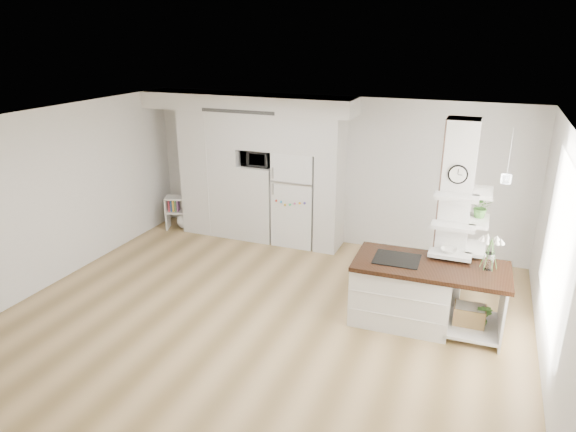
% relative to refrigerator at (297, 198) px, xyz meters
% --- Properties ---
extents(floor, '(7.00, 6.00, 0.01)m').
position_rel_refrigerator_xyz_m(floor, '(0.53, -2.68, -0.88)').
color(floor, tan).
rests_on(floor, ground).
extents(room, '(7.04, 6.04, 2.72)m').
position_rel_refrigerator_xyz_m(room, '(0.53, -2.68, 0.98)').
color(room, white).
rests_on(room, ground).
extents(cabinet_wall, '(4.00, 0.71, 2.70)m').
position_rel_refrigerator_xyz_m(cabinet_wall, '(-0.92, -0.01, 0.63)').
color(cabinet_wall, silver).
rests_on(cabinet_wall, floor).
extents(refrigerator, '(0.78, 0.69, 1.75)m').
position_rel_refrigerator_xyz_m(refrigerator, '(0.00, 0.00, 0.00)').
color(refrigerator, white).
rests_on(refrigerator, floor).
extents(column, '(0.69, 0.90, 2.70)m').
position_rel_refrigerator_xyz_m(column, '(2.90, -1.55, 0.48)').
color(column, silver).
rests_on(column, floor).
extents(window, '(0.00, 2.40, 2.40)m').
position_rel_refrigerator_xyz_m(window, '(4.00, -2.38, 0.62)').
color(window, white).
rests_on(window, room).
extents(pendant_light, '(0.12, 0.12, 0.10)m').
position_rel_refrigerator_xyz_m(pendant_light, '(2.23, -2.53, 1.24)').
color(pendant_light, white).
rests_on(pendant_light, room).
extents(kitchen_island, '(2.00, 0.99, 1.46)m').
position_rel_refrigerator_xyz_m(kitchen_island, '(2.42, -2.07, -0.41)').
color(kitchen_island, silver).
rests_on(kitchen_island, floor).
extents(bookshelf, '(0.64, 0.49, 0.66)m').
position_rel_refrigerator_xyz_m(bookshelf, '(-2.40, -0.18, -0.58)').
color(bookshelf, silver).
rests_on(bookshelf, floor).
extents(floor_plant_a, '(0.31, 0.28, 0.46)m').
position_rel_refrigerator_xyz_m(floor_plant_a, '(3.33, -2.05, -0.65)').
color(floor_plant_a, '#3F762F').
rests_on(floor_plant_a, floor).
extents(floor_plant_b, '(0.36, 0.36, 0.49)m').
position_rel_refrigerator_xyz_m(floor_plant_b, '(2.65, -1.30, -0.63)').
color(floor_plant_b, '#3F762F').
rests_on(floor_plant_b, floor).
extents(microwave, '(0.54, 0.37, 0.30)m').
position_rel_refrigerator_xyz_m(microwave, '(-0.75, -0.06, 0.69)').
color(microwave, '#2D2D2D').
rests_on(microwave, cabinet_wall).
extents(shelf_plant, '(0.27, 0.23, 0.30)m').
position_rel_refrigerator_xyz_m(shelf_plant, '(3.15, -1.38, 0.65)').
color(shelf_plant, '#3F762F').
rests_on(shelf_plant, column).
extents(decor_bowl, '(0.22, 0.22, 0.05)m').
position_rel_refrigerator_xyz_m(decor_bowl, '(2.82, -1.78, 0.13)').
color(decor_bowl, white).
rests_on(decor_bowl, column).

